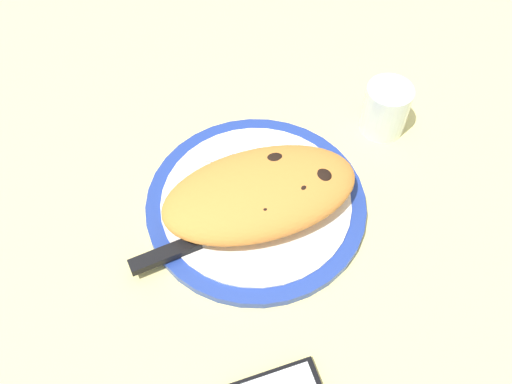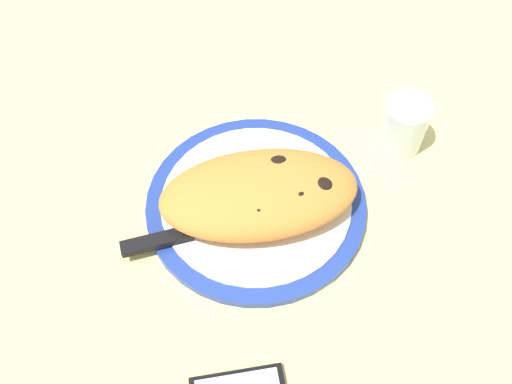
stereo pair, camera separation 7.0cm
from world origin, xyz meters
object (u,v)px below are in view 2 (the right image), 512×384
knife (182,235)px  water_glass (402,127)px  fork (259,162)px  calzone (259,194)px  plate (256,203)px

knife → water_glass: water_glass is taller
fork → calzone: bearing=94.8°
fork → knife: knife is taller
water_glass → calzone: bearing=35.9°
calzone → knife: bearing=31.1°
calzone → knife: calzone is taller
plate → knife: size_ratio=1.37×
plate → water_glass: size_ratio=3.80×
calzone → knife: 11.90cm
calzone → water_glass: water_glass is taller
plate → knife: (9.41, 6.95, 1.35)cm
plate → calzone: calzone is taller
knife → calzone: bearing=-148.9°
plate → knife: 11.78cm
plate → calzone: size_ratio=1.04×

